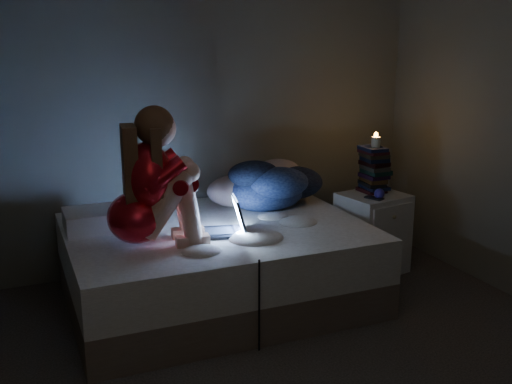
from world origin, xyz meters
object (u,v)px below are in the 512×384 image
laptop (216,216)px  phone (371,198)px  woman (134,178)px  candle (376,142)px  bed (217,263)px  nightstand (372,233)px

laptop → phone: (1.30, 0.14, -0.05)m
woman → candle: woman is taller
bed → woman: (-0.59, -0.20, 0.72)m
woman → candle: 2.00m
bed → woman: bearing=-161.3°
nightstand → phone: (-0.09, -0.10, 0.32)m
nightstand → candle: candle is taller
bed → candle: (1.37, 0.13, 0.76)m
candle → phone: candle is taller
nightstand → candle: 0.72m
woman → laptop: (0.53, 0.03, -0.31)m
laptop → phone: size_ratio=2.65×
woman → bed: bearing=24.9°
phone → woman: bearing=170.1°
woman → nightstand: size_ratio=1.40×
nightstand → phone: phone is taller
bed → laptop: bearing=-109.4°
nightstand → woman: bearing=177.8°
woman → phone: (1.84, 0.17, -0.36)m
bed → woman: woman is taller
bed → nightstand: nightstand is taller
laptop → candle: (1.43, 0.31, 0.35)m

